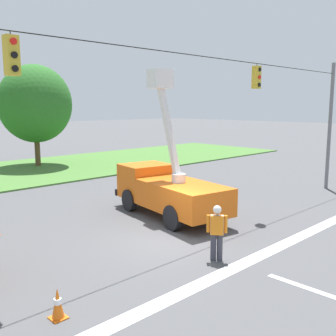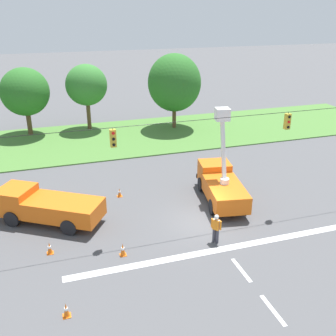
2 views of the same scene
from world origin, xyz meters
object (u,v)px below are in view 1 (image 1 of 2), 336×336
(road_worker, at_px, (217,229))
(traffic_cone_mid_right, at_px, (58,304))
(tree_east, at_px, (35,104))
(utility_truck_bucket_lift, at_px, (168,187))

(road_worker, relative_size, traffic_cone_mid_right, 2.40)
(tree_east, xyz_separation_m, traffic_cone_mid_right, (-10.19, -21.69, -4.59))
(utility_truck_bucket_lift, bearing_deg, traffic_cone_mid_right, -150.49)
(utility_truck_bucket_lift, xyz_separation_m, traffic_cone_mid_right, (-7.77, -4.40, -0.93))
(tree_east, xyz_separation_m, road_worker, (-4.90, -22.04, -3.95))
(utility_truck_bucket_lift, relative_size, road_worker, 3.62)
(tree_east, xyz_separation_m, utility_truck_bucket_lift, (-2.42, -17.28, -3.66))
(traffic_cone_mid_right, bearing_deg, utility_truck_bucket_lift, 29.51)
(tree_east, distance_m, traffic_cone_mid_right, 24.40)
(road_worker, bearing_deg, utility_truck_bucket_lift, 62.42)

